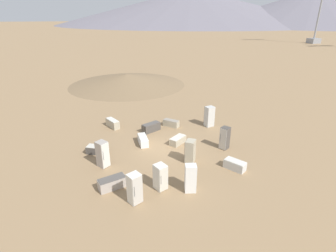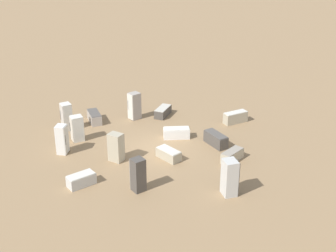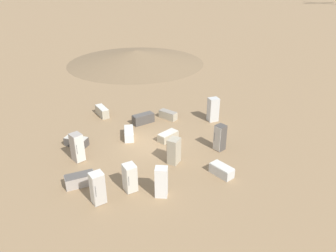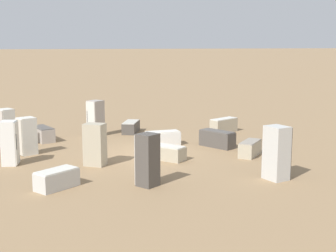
% 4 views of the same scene
% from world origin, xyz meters
% --- Properties ---
extents(ground_plane, '(1000.00, 1000.00, 0.00)m').
position_xyz_m(ground_plane, '(0.00, 0.00, 0.00)').
color(ground_plane, '#937551').
extents(mountain_ridge_0, '(230.15, 230.15, 34.11)m').
position_xyz_m(mountain_ridge_0, '(-220.15, -218.42, 17.05)').
color(mountain_ridge_0, slate).
rests_on(mountain_ridge_0, ground_plane).
extents(mountain_ridge_1, '(305.91, 305.91, 37.67)m').
position_xyz_m(mountain_ridge_1, '(-117.62, -294.82, 18.84)').
color(mountain_ridge_1, slate).
rests_on(mountain_ridge_1, ground_plane).
extents(dirt_mound, '(17.45, 17.45, 1.60)m').
position_xyz_m(dirt_mound, '(-0.27, -21.77, 0.80)').
color(dirt_mound, '#7F6647').
rests_on(dirt_mound, ground_plane).
extents(power_pylon_3, '(10.55, 3.62, 30.14)m').
position_xyz_m(power_pylon_3, '(-77.17, -65.47, 9.37)').
color(power_pylon_3, gray).
rests_on(power_pylon_3, ground_plane).
extents(discarded_fridge_0, '(1.48, 1.52, 0.65)m').
position_xyz_m(discarded_fridge_0, '(-1.80, -4.22, 0.32)').
color(discarded_fridge_0, '#B2A88E').
rests_on(discarded_fridge_0, ground_plane).
extents(discarded_fridge_1, '(1.79, 1.11, 0.71)m').
position_xyz_m(discarded_fridge_1, '(4.53, 4.00, 0.35)').
color(discarded_fridge_1, '#A89E93').
rests_on(discarded_fridge_1, ground_plane).
extents(discarded_fridge_2, '(0.78, 0.74, 1.79)m').
position_xyz_m(discarded_fridge_2, '(0.06, 5.62, 0.89)').
color(discarded_fridge_2, white).
rests_on(discarded_fridge_2, ground_plane).
extents(discarded_fridge_3, '(0.85, 0.91, 1.64)m').
position_xyz_m(discarded_fridge_3, '(1.71, 4.89, 0.82)').
color(discarded_fridge_3, silver).
rests_on(discarded_fridge_3, ground_plane).
extents(discarded_fridge_4, '(0.67, 1.66, 0.68)m').
position_xyz_m(discarded_fridge_4, '(1.52, -1.34, 0.34)').
color(discarded_fridge_4, white).
rests_on(discarded_fridge_4, ground_plane).
extents(discarded_fridge_5, '(0.87, 0.86, 1.82)m').
position_xyz_m(discarded_fridge_5, '(-4.51, 1.28, 0.91)').
color(discarded_fridge_5, '#4C4742').
rests_on(discarded_fridge_5, ground_plane).
extents(discarded_fridge_6, '(1.74, 1.35, 0.62)m').
position_xyz_m(discarded_fridge_6, '(5.20, -0.77, 0.31)').
color(discarded_fridge_6, '#4C4742').
rests_on(discarded_fridge_6, ground_plane).
extents(discarded_fridge_7, '(1.36, 1.60, 0.64)m').
position_xyz_m(discarded_fridge_7, '(-3.77, 4.24, 0.32)').
color(discarded_fridge_7, silver).
rests_on(discarded_fridge_7, ground_plane).
extents(discarded_fridge_8, '(1.20, 1.77, 0.78)m').
position_xyz_m(discarded_fridge_8, '(3.56, -5.61, 0.39)').
color(discarded_fridge_8, '#B2A88E').
rests_on(discarded_fridge_8, ground_plane).
extents(discarded_fridge_9, '(1.64, 1.48, 0.60)m').
position_xyz_m(discarded_fridge_9, '(-1.25, -0.59, 0.30)').
color(discarded_fridge_9, '#B2A88E').
rests_on(discarded_fridge_9, ground_plane).
extents(discarded_fridge_10, '(0.98, 1.00, 1.69)m').
position_xyz_m(discarded_fridge_10, '(-1.16, 2.43, 0.85)').
color(discarded_fridge_10, '#B2A88E').
rests_on(discarded_fridge_10, ground_plane).
extents(discarded_fridge_11, '(0.94, 0.97, 1.89)m').
position_xyz_m(discarded_fridge_11, '(4.88, 1.24, 0.94)').
color(discarded_fridge_11, '#A89E93').
rests_on(discarded_fridge_11, ground_plane).
extents(discarded_fridge_12, '(1.84, 1.33, 0.78)m').
position_xyz_m(discarded_fridge_12, '(0.28, -3.65, 0.39)').
color(discarded_fridge_12, '#4C4742').
rests_on(discarded_fridge_12, ground_plane).
extents(discarded_fridge_13, '(0.88, 0.85, 1.84)m').
position_xyz_m(discarded_fridge_13, '(3.42, 5.72, 0.92)').
color(discarded_fridge_13, silver).
rests_on(discarded_fridge_13, ground_plane).
extents(discarded_fridge_14, '(0.90, 0.83, 1.94)m').
position_xyz_m(discarded_fridge_14, '(-5.31, -3.30, 0.97)').
color(discarded_fridge_14, silver).
rests_on(discarded_fridge_14, ground_plane).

